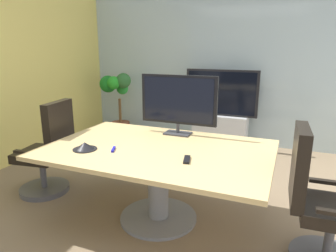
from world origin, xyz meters
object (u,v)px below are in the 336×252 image
object	(u,v)px
potted_plant	(117,99)
remote_control	(187,160)
tv_monitor	(178,101)
office_chair_right	(319,209)
conference_table	(158,164)
conference_phone	(85,146)
wall_display_unit	(220,121)
office_chair_left	(48,156)

from	to	relation	value
potted_plant	remote_control	world-z (taller)	potted_plant
tv_monitor	remote_control	world-z (taller)	tv_monitor
office_chair_right	conference_table	bearing A→B (deg)	83.31
tv_monitor	conference_phone	bearing A→B (deg)	-126.92
office_chair_right	wall_display_unit	xyz separation A→B (m)	(-1.36, 2.58, -0.01)
conference_table	conference_phone	bearing A→B (deg)	-153.02
tv_monitor	conference_phone	distance (m)	1.07
tv_monitor	wall_display_unit	bearing A→B (deg)	89.21
conference_table	potted_plant	distance (m)	2.94
conference_table	office_chair_left	world-z (taller)	office_chair_left
tv_monitor	potted_plant	distance (m)	2.59
office_chair_left	tv_monitor	size ratio (longest dim) A/B	1.30
office_chair_right	office_chair_left	bearing A→B (deg)	84.43
potted_plant	conference_phone	world-z (taller)	potted_plant
office_chair_left	office_chair_right	bearing A→B (deg)	78.97
remote_control	office_chair_left	bearing A→B (deg)	157.33
office_chair_left	tv_monitor	world-z (taller)	tv_monitor
tv_monitor	potted_plant	world-z (taller)	tv_monitor
remote_control	potted_plant	bearing A→B (deg)	117.02
conference_table	conference_phone	xyz separation A→B (m)	(-0.60, -0.31, 0.19)
office_chair_right	conference_phone	size ratio (longest dim) A/B	4.95
tv_monitor	remote_control	size ratio (longest dim) A/B	4.94
office_chair_right	remote_control	xyz separation A→B (m)	(-1.03, -0.12, 0.30)
conference_phone	remote_control	size ratio (longest dim) A/B	1.29
wall_display_unit	potted_plant	bearing A→B (deg)	-173.59
tv_monitor	remote_control	bearing A→B (deg)	-64.23
office_chair_right	wall_display_unit	size ratio (longest dim) A/B	0.83
wall_display_unit	office_chair_right	bearing A→B (deg)	-62.28
office_chair_left	remote_control	xyz separation A→B (m)	(1.76, -0.25, 0.30)
conference_table	tv_monitor	bearing A→B (deg)	88.68
potted_plant	remote_control	size ratio (longest dim) A/B	7.13
conference_table	potted_plant	xyz separation A→B (m)	(-1.85, 2.28, 0.15)
office_chair_left	tv_monitor	xyz separation A→B (m)	(1.41, 0.47, 0.65)
office_chair_left	potted_plant	bearing A→B (deg)	-176.97
potted_plant	office_chair_left	bearing A→B (deg)	-78.60
office_chair_left	wall_display_unit	world-z (taller)	wall_display_unit
office_chair_left	conference_table	bearing A→B (deg)	80.09
conference_table	tv_monitor	world-z (taller)	tv_monitor
remote_control	conference_table	bearing A→B (deg)	134.88
tv_monitor	potted_plant	size ratio (longest dim) A/B	0.69
potted_plant	remote_control	xyz separation A→B (m)	(2.21, -2.49, 0.02)
conference_phone	office_chair_right	bearing A→B (deg)	6.10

